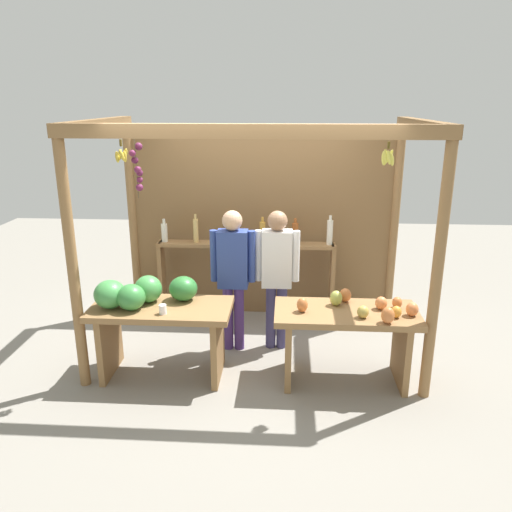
% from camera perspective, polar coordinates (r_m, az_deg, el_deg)
% --- Properties ---
extents(ground_plane, '(12.00, 12.00, 0.00)m').
position_cam_1_polar(ground_plane, '(5.77, 0.12, -10.03)').
color(ground_plane, gray).
rests_on(ground_plane, ground).
extents(market_stall, '(3.37, 1.95, 2.47)m').
position_cam_1_polar(market_stall, '(5.71, 0.37, 4.83)').
color(market_stall, olive).
rests_on(market_stall, ground).
extents(fruit_counter_left, '(1.36, 0.66, 1.02)m').
position_cam_1_polar(fruit_counter_left, '(5.02, -11.65, -6.09)').
color(fruit_counter_left, olive).
rests_on(fruit_counter_left, ground).
extents(fruit_counter_right, '(1.36, 0.66, 0.90)m').
position_cam_1_polar(fruit_counter_right, '(4.93, 10.41, -7.98)').
color(fruit_counter_right, olive).
rests_on(fruit_counter_right, ground).
extents(bottle_shelf_unit, '(2.16, 0.22, 1.35)m').
position_cam_1_polar(bottle_shelf_unit, '(6.11, -1.04, -0.31)').
color(bottle_shelf_unit, olive).
rests_on(bottle_shelf_unit, ground).
extents(vendor_man, '(0.48, 0.21, 1.57)m').
position_cam_1_polar(vendor_man, '(5.34, -2.64, -1.45)').
color(vendor_man, '#4D3179').
rests_on(vendor_man, ground).
extents(vendor_woman, '(0.48, 0.21, 1.56)m').
position_cam_1_polar(vendor_woman, '(5.37, 2.39, -1.41)').
color(vendor_woman, '#3C3866').
rests_on(vendor_woman, ground).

